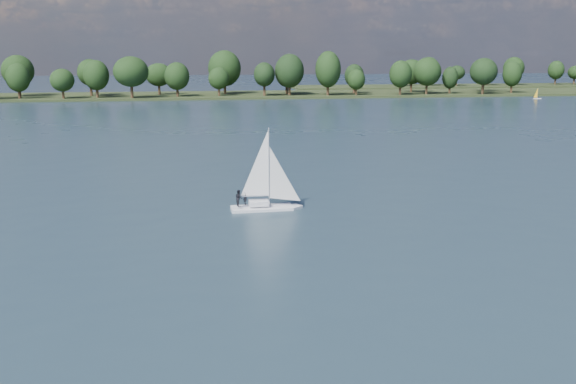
% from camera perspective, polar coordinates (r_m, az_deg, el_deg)
% --- Properties ---
extents(ground, '(700.00, 700.00, 0.00)m').
position_cam_1_polar(ground, '(125.30, -9.77, 5.08)').
color(ground, '#233342').
rests_on(ground, ground).
extents(far_shore, '(660.00, 40.00, 1.50)m').
position_cam_1_polar(far_shore, '(236.86, -9.75, 8.36)').
color(far_shore, black).
rests_on(far_shore, ground).
extents(far_shore_back, '(220.00, 30.00, 1.40)m').
position_cam_1_polar(far_shore_back, '(326.33, 19.98, 8.82)').
color(far_shore_back, black).
rests_on(far_shore_back, ground).
extents(sailboat, '(6.57, 2.04, 8.57)m').
position_cam_1_polar(sailboat, '(63.04, -2.30, 0.50)').
color(sailboat, silver).
rests_on(sailboat, ground).
extents(dinghy_orange, '(2.58, 1.20, 3.99)m').
position_cam_1_polar(dinghy_orange, '(237.55, 21.29, 7.95)').
color(dinghy_orange, white).
rests_on(dinghy_orange, ground).
extents(treeline, '(562.78, 74.44, 18.86)m').
position_cam_1_polar(treeline, '(232.36, -10.29, 10.30)').
color(treeline, black).
rests_on(treeline, ground).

